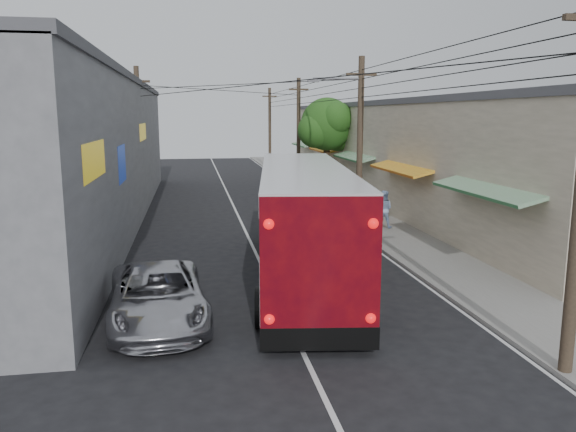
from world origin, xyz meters
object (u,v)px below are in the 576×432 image
at_px(jeepney, 158,296).
at_px(parked_car_far, 284,175).
at_px(coach_bus, 303,220).
at_px(pedestrian_near, 379,210).
at_px(parked_suv, 329,213).
at_px(pedestrian_far, 383,209).
at_px(parked_car_mid, 290,187).

xyz_separation_m(jeepney, parked_car_far, (7.99, 28.24, 0.08)).
height_order(coach_bus, pedestrian_near, coach_bus).
bearing_deg(pedestrian_near, parked_suv, 37.92).
height_order(jeepney, parked_car_far, parked_car_far).
height_order(jeepney, parked_suv, parked_suv).
height_order(parked_car_far, pedestrian_near, pedestrian_near).
height_order(parked_car_far, pedestrian_far, pedestrian_far).
relative_size(coach_bus, parked_suv, 2.07).
bearing_deg(jeepney, parked_car_far, 69.22).
relative_size(parked_car_mid, parked_car_far, 0.95).
relative_size(jeepney, parked_suv, 0.83).
bearing_deg(parked_car_mid, pedestrian_far, -78.75).
relative_size(parked_suv, pedestrian_far, 3.60).
bearing_deg(pedestrian_near, parked_car_far, -60.08).
xyz_separation_m(parked_car_mid, pedestrian_near, (2.64, -9.99, 0.10)).
bearing_deg(pedestrian_near, coach_bus, 78.99).
xyz_separation_m(parked_suv, pedestrian_near, (2.64, 0.66, -0.03)).
relative_size(coach_bus, pedestrian_near, 8.51).
height_order(parked_suv, parked_car_mid, parked_suv).
xyz_separation_m(coach_bus, parked_car_mid, (2.58, 17.50, -1.14)).
bearing_deg(parked_car_far, coach_bus, -97.25).
bearing_deg(parked_suv, pedestrian_far, 6.68).
relative_size(coach_bus, pedestrian_far, 7.46).
relative_size(jeepney, pedestrian_far, 2.98).
distance_m(parked_suv, parked_car_mid, 10.65).
distance_m(coach_bus, parked_car_far, 24.93).
xyz_separation_m(parked_car_mid, pedestrian_far, (2.71, -10.44, 0.21)).
relative_size(parked_car_far, pedestrian_far, 2.78).
relative_size(parked_car_mid, pedestrian_near, 3.02).
distance_m(parked_suv, parked_car_far, 17.84).
bearing_deg(jeepney, parked_suv, 50.42).
bearing_deg(pedestrian_far, parked_suv, 30.65).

